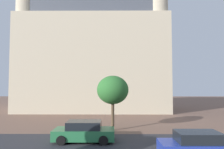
% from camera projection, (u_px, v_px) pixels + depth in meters
% --- Properties ---
extents(ground_plane, '(120.00, 120.00, 0.00)m').
position_uv_depth(ground_plane, '(117.00, 144.00, 13.98)').
color(ground_plane, brown).
extents(street_asphalt_strip, '(120.00, 7.89, 0.00)m').
position_uv_depth(street_asphalt_strip, '(117.00, 149.00, 12.89)').
color(street_asphalt_strip, '#2D2D33').
rests_on(street_asphalt_strip, ground_plane).
extents(landmark_building, '(23.10, 13.22, 36.34)m').
position_uv_depth(landmark_building, '(97.00, 49.00, 34.91)').
color(landmark_building, beige).
rests_on(landmark_building, ground_plane).
extents(car_green, '(4.35, 2.10, 1.46)m').
position_uv_depth(car_green, '(84.00, 132.00, 14.67)').
color(car_green, '#287042').
rests_on(car_green, ground_plane).
extents(car_blue, '(4.22, 1.98, 1.48)m').
position_uv_depth(car_blue, '(198.00, 146.00, 11.17)').
color(car_blue, '#23389E').
rests_on(car_blue, ground_plane).
extents(tree_curb_far, '(2.86, 2.86, 4.92)m').
position_uv_depth(tree_curb_far, '(113.00, 90.00, 18.38)').
color(tree_curb_far, brown).
rests_on(tree_curb_far, ground_plane).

